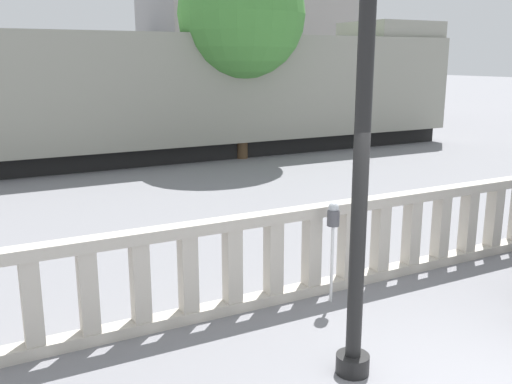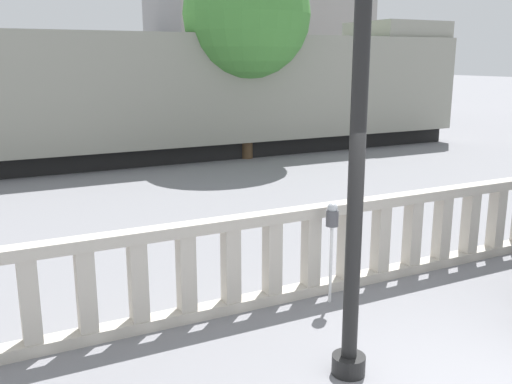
% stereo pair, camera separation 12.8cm
% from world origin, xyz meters
% --- Properties ---
extents(balustrade, '(15.38, 0.24, 1.24)m').
position_xyz_m(balustrade, '(0.00, 3.21, 0.62)').
color(balustrade, '#BCB5A8').
rests_on(balustrade, ground).
extents(lamppost, '(0.36, 0.36, 5.61)m').
position_xyz_m(lamppost, '(-0.74, 1.31, 3.05)').
color(lamppost, black).
rests_on(lamppost, ground).
extents(parking_meter, '(0.16, 0.16, 1.36)m').
position_xyz_m(parking_meter, '(0.09, 2.87, 1.09)').
color(parking_meter, silver).
rests_on(parking_meter, ground).
extents(train_near, '(20.07, 3.20, 4.50)m').
position_xyz_m(train_near, '(2.69, 14.67, 2.05)').
color(train_near, black).
rests_on(train_near, ground).
extents(building_block, '(11.93, 6.66, 12.28)m').
position_xyz_m(building_block, '(11.89, 27.76, 6.14)').
color(building_block, gray).
rests_on(building_block, ground).
extents(tree_left, '(3.93, 3.93, 6.43)m').
position_xyz_m(tree_left, '(4.05, 13.40, 4.45)').
color(tree_left, '#4C3823').
rests_on(tree_left, ground).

